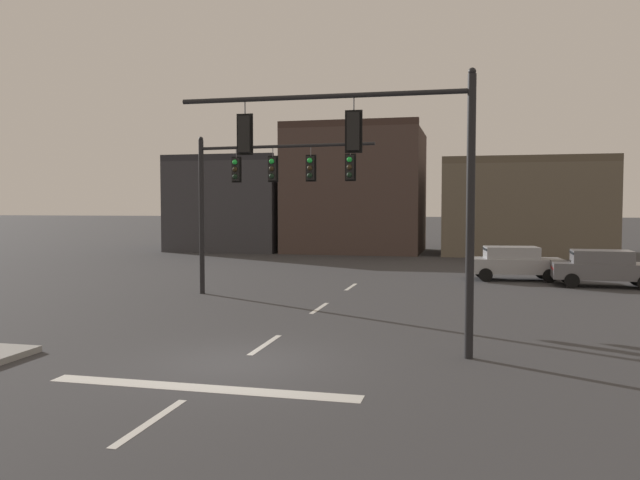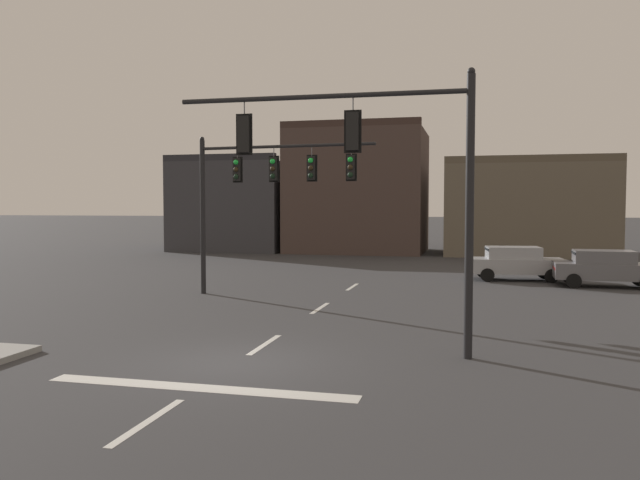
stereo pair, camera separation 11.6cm
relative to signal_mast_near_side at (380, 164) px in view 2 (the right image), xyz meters
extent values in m
plane|color=#353538|center=(-3.00, -1.70, -4.56)|extent=(400.00, 400.00, 0.00)
cube|color=silver|center=(-3.00, -3.70, -4.56)|extent=(6.40, 0.50, 0.01)
cube|color=silver|center=(-3.00, -5.70, -4.56)|extent=(0.16, 2.40, 0.01)
cube|color=silver|center=(-3.00, 0.30, -4.56)|extent=(0.16, 2.40, 0.01)
cube|color=silver|center=(-3.00, 6.30, -4.56)|extent=(0.16, 2.40, 0.01)
cube|color=silver|center=(-3.00, 12.30, -4.56)|extent=(0.16, 2.40, 0.01)
cylinder|color=black|center=(2.09, 0.01, -1.28)|extent=(0.20, 0.20, 6.58)
cylinder|color=black|center=(-1.47, -0.03, 1.63)|extent=(7.11, 0.19, 0.12)
sphere|color=black|center=(2.09, 0.01, 2.06)|extent=(0.18, 0.18, 0.18)
cylinder|color=#56565B|center=(-0.65, -0.02, 1.39)|extent=(0.03, 0.03, 0.35)
cube|color=black|center=(-0.65, -0.02, 0.77)|extent=(0.30, 0.24, 0.90)
sphere|color=green|center=(-0.65, 0.11, 1.05)|extent=(0.20, 0.20, 0.20)
sphere|color=#2D2314|center=(-0.65, 0.11, 0.77)|extent=(0.20, 0.20, 0.20)
sphere|color=black|center=(-0.65, 0.11, 0.49)|extent=(0.20, 0.20, 0.20)
cube|color=black|center=(-0.65, -0.04, 0.77)|extent=(0.42, 0.03, 1.02)
cylinder|color=#56565B|center=(-3.38, -0.04, 1.39)|extent=(0.03, 0.03, 0.35)
cube|color=black|center=(-3.38, -0.04, 0.77)|extent=(0.30, 0.24, 0.90)
sphere|color=green|center=(-3.38, 0.09, 1.05)|extent=(0.20, 0.20, 0.20)
sphere|color=#2D2314|center=(-3.38, 0.09, 0.77)|extent=(0.20, 0.20, 0.20)
sphere|color=black|center=(-3.38, 0.09, 0.49)|extent=(0.20, 0.20, 0.20)
cube|color=black|center=(-3.38, -0.06, 0.77)|extent=(0.42, 0.03, 1.02)
cylinder|color=black|center=(-8.49, 8.80, -1.46)|extent=(0.20, 0.20, 6.20)
cylinder|color=black|center=(-4.93, 8.53, 1.29)|extent=(7.13, 0.65, 0.12)
sphere|color=black|center=(-8.49, 8.80, 1.69)|extent=(0.18, 0.18, 0.18)
cylinder|color=#56565B|center=(-6.94, 8.68, 1.06)|extent=(0.03, 0.03, 0.35)
cube|color=black|center=(-6.94, 8.68, 0.43)|extent=(0.32, 0.26, 0.90)
sphere|color=green|center=(-6.95, 8.55, 0.71)|extent=(0.20, 0.20, 0.20)
sphere|color=#2D2314|center=(-6.95, 8.55, 0.43)|extent=(0.20, 0.20, 0.20)
sphere|color=black|center=(-6.95, 8.55, 0.15)|extent=(0.20, 0.20, 0.20)
cube|color=black|center=(-6.94, 8.70, 0.43)|extent=(0.42, 0.06, 1.02)
cylinder|color=#56565B|center=(-5.39, 8.57, 1.06)|extent=(0.03, 0.03, 0.35)
cube|color=black|center=(-5.39, 8.57, 0.43)|extent=(0.32, 0.26, 0.90)
sphere|color=green|center=(-5.40, 8.44, 0.71)|extent=(0.20, 0.20, 0.20)
sphere|color=#2D2314|center=(-5.40, 8.44, 0.43)|extent=(0.20, 0.20, 0.20)
sphere|color=black|center=(-5.40, 8.44, 0.15)|extent=(0.20, 0.20, 0.20)
cube|color=black|center=(-5.39, 8.59, 0.43)|extent=(0.42, 0.06, 1.02)
cylinder|color=#56565B|center=(-3.84, 8.45, 1.06)|extent=(0.03, 0.03, 0.35)
cube|color=black|center=(-3.84, 8.45, 0.43)|extent=(0.32, 0.26, 0.90)
sphere|color=green|center=(-3.85, 8.32, 0.71)|extent=(0.20, 0.20, 0.20)
sphere|color=#2D2314|center=(-3.85, 8.32, 0.43)|extent=(0.20, 0.20, 0.20)
sphere|color=black|center=(-3.85, 8.32, 0.15)|extent=(0.20, 0.20, 0.20)
cube|color=black|center=(-3.84, 8.47, 0.43)|extent=(0.42, 0.06, 1.02)
cylinder|color=#56565B|center=(-2.30, 8.34, 1.06)|extent=(0.03, 0.03, 0.35)
cube|color=black|center=(-2.30, 8.34, 0.43)|extent=(0.32, 0.26, 0.90)
sphere|color=green|center=(-2.30, 8.21, 0.71)|extent=(0.20, 0.20, 0.20)
sphere|color=#2D2314|center=(-2.30, 8.21, 0.43)|extent=(0.20, 0.20, 0.20)
sphere|color=black|center=(-2.30, 8.21, 0.15)|extent=(0.20, 0.20, 0.20)
cube|color=black|center=(-2.29, 8.36, 0.43)|extent=(0.42, 0.06, 1.02)
cube|color=slate|center=(7.89, 14.94, -3.86)|extent=(4.46, 1.94, 0.70)
cube|color=slate|center=(7.74, 14.95, -3.23)|extent=(2.52, 1.68, 0.56)
cube|color=#2D3842|center=(8.50, 14.92, -3.25)|extent=(0.30, 1.53, 0.47)
cube|color=#2D3842|center=(6.57, 14.98, -3.25)|extent=(0.27, 1.53, 0.46)
cylinder|color=black|center=(9.37, 15.74, -4.24)|extent=(0.65, 0.24, 0.64)
cylinder|color=black|center=(6.46, 15.84, -4.24)|extent=(0.65, 0.24, 0.64)
cylinder|color=black|center=(6.41, 14.14, -4.24)|extent=(0.65, 0.24, 0.64)
cube|color=maroon|center=(5.71, 15.01, -3.78)|extent=(0.08, 1.37, 0.12)
cube|color=#9EA0A5|center=(4.17, 16.67, -3.86)|extent=(4.56, 2.25, 0.70)
cube|color=#9EA0A5|center=(4.02, 16.65, -3.23)|extent=(2.62, 1.85, 0.56)
cube|color=#2D3842|center=(4.78, 16.73, -3.25)|extent=(0.40, 1.54, 0.47)
cube|color=#2D3842|center=(2.86, 16.53, -3.25)|extent=(0.37, 1.53, 0.46)
cylinder|color=black|center=(5.53, 17.67, -4.24)|extent=(0.66, 0.29, 0.64)
cylinder|color=black|center=(5.70, 15.98, -4.24)|extent=(0.66, 0.29, 0.64)
cylinder|color=black|center=(2.64, 17.36, -4.24)|extent=(0.66, 0.29, 0.64)
cylinder|color=black|center=(2.82, 15.67, -4.24)|extent=(0.66, 0.29, 0.64)
sphere|color=silver|center=(6.28, 17.47, -3.81)|extent=(0.16, 0.16, 0.16)
sphere|color=silver|center=(6.40, 16.33, -3.81)|extent=(0.16, 0.16, 0.16)
cube|color=maroon|center=(2.00, 16.44, -3.78)|extent=(0.18, 1.36, 0.12)
cube|color=#38383D|center=(-16.68, 35.09, -1.07)|extent=(8.96, 10.71, 6.98)
cube|color=#2B2B30|center=(-16.68, 30.04, 2.67)|extent=(8.96, 0.60, 0.50)
cube|color=#473833|center=(-6.62, 33.87, 0.06)|extent=(10.24, 8.27, 9.25)
cube|color=#3A2B26|center=(-6.62, 30.04, 4.94)|extent=(10.24, 0.60, 0.50)
cube|color=#665B4C|center=(5.92, 34.63, -1.32)|extent=(11.61, 9.79, 6.49)
cube|color=brown|center=(5.92, 30.04, 2.18)|extent=(11.61, 0.60, 0.50)
camera|label=1|loc=(2.09, -15.07, -1.01)|focal=35.67mm
camera|label=2|loc=(2.21, -15.04, -1.01)|focal=35.67mm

